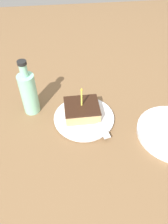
{
  "coord_description": "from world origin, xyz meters",
  "views": [
    {
      "loc": [
        -0.58,
        0.05,
        0.61
      ],
      "look_at": [
        -0.02,
        -0.02,
        0.04
      ],
      "focal_mm": 35.0,
      "sensor_mm": 36.0,
      "label": 1
    }
  ],
  "objects_px": {
    "plate": "(84,118)",
    "bottle": "(29,92)",
    "cake_slice": "(82,110)",
    "fork": "(100,123)"
  },
  "relations": [
    {
      "from": "plate",
      "to": "cake_slice",
      "type": "xyz_separation_m",
      "value": [
        0.01,
        0.01,
        0.03
      ]
    },
    {
      "from": "cake_slice",
      "to": "bottle",
      "type": "bearing_deg",
      "value": 70.82
    },
    {
      "from": "bottle",
      "to": "plate",
      "type": "bearing_deg",
      "value": -111.8
    },
    {
      "from": "plate",
      "to": "fork",
      "type": "relative_size",
      "value": 1.33
    },
    {
      "from": "cake_slice",
      "to": "fork",
      "type": "height_order",
      "value": "cake_slice"
    },
    {
      "from": "cake_slice",
      "to": "fork",
      "type": "distance_m",
      "value": 0.08
    },
    {
      "from": "fork",
      "to": "bottle",
      "type": "distance_m",
      "value": 0.28
    },
    {
      "from": "fork",
      "to": "bottle",
      "type": "xyz_separation_m",
      "value": [
        0.12,
        0.25,
        0.07
      ]
    },
    {
      "from": "cake_slice",
      "to": "bottle",
      "type": "height_order",
      "value": "bottle"
    },
    {
      "from": "plate",
      "to": "bottle",
      "type": "xyz_separation_m",
      "value": [
        0.08,
        0.19,
        0.08
      ]
    }
  ]
}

